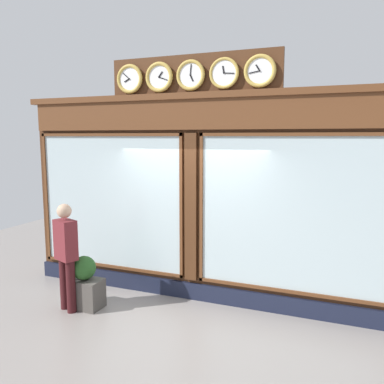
# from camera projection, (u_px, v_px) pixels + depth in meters

# --- Properties ---
(shop_facade) EXTENTS (6.27, 0.42, 3.96)m
(shop_facade) POSITION_uv_depth(u_px,v_px,m) (195.00, 196.00, 6.47)
(shop_facade) COLOR #4C2B16
(shop_facade) RESTS_ON ground_plane
(pedestrian) EXTENTS (0.42, 0.34, 1.69)m
(pedestrian) POSITION_uv_depth(u_px,v_px,m) (66.00, 253.00, 6.03)
(pedestrian) COLOR #3A1316
(pedestrian) RESTS_ON ground_plane
(planter_box) EXTENTS (0.56, 0.36, 0.46)m
(planter_box) POSITION_uv_depth(u_px,v_px,m) (85.00, 293.00, 6.23)
(planter_box) COLOR #4C4742
(planter_box) RESTS_ON ground_plane
(planter_shrub) EXTENTS (0.38, 0.38, 0.38)m
(planter_shrub) POSITION_uv_depth(u_px,v_px,m) (84.00, 268.00, 6.17)
(planter_shrub) COLOR #285623
(planter_shrub) RESTS_ON planter_box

